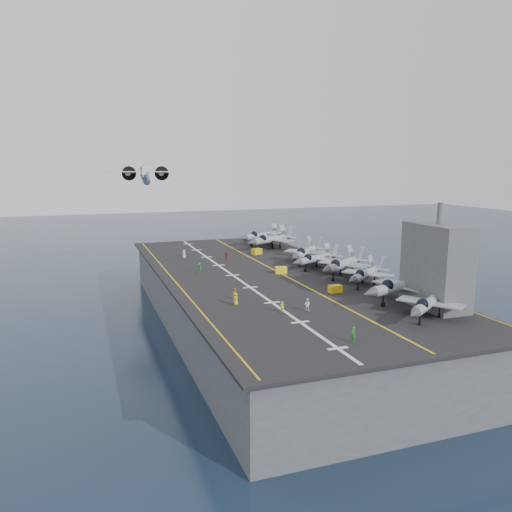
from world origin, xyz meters
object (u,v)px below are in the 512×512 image
object	(u,v)px
island_superstructure	(437,256)
fighter_jet_0	(429,302)
transport_plane	(145,176)
tow_cart_a	(335,289)

from	to	relation	value
island_superstructure	fighter_jet_0	world-z (taller)	island_superstructure
island_superstructure	transport_plane	xyz separation A→B (m)	(-29.86, 81.77, 9.72)
transport_plane	tow_cart_a	bearing A→B (deg)	-73.49
fighter_jet_0	tow_cart_a	xyz separation A→B (m)	(-5.05, 16.36, -1.64)
tow_cart_a	transport_plane	size ratio (longest dim) A/B	0.08
transport_plane	island_superstructure	bearing A→B (deg)	-69.94
island_superstructure	fighter_jet_0	xyz separation A→B (m)	(-4.21, -4.07, -5.27)
island_superstructure	transport_plane	bearing A→B (deg)	110.06
island_superstructure	tow_cart_a	world-z (taller)	island_superstructure
tow_cart_a	transport_plane	distance (m)	74.35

